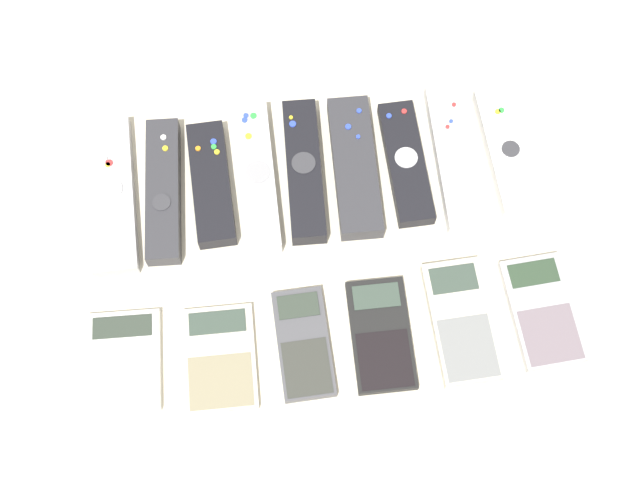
# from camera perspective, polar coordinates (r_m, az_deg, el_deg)

# --- Properties ---
(ground_plane) EXTENTS (3.00, 3.00, 0.00)m
(ground_plane) POSITION_cam_1_polar(r_m,az_deg,el_deg) (1.10, 0.19, -1.76)
(ground_plane) COLOR beige
(remote_0) EXTENTS (0.06, 0.21, 0.02)m
(remote_0) POSITION_cam_1_polar(r_m,az_deg,el_deg) (1.16, -13.17, 2.84)
(remote_0) COLOR #B7B7BC
(remote_0) RESTS_ON ground_plane
(remote_1) EXTENTS (0.05, 0.20, 0.03)m
(remote_1) POSITION_cam_1_polar(r_m,az_deg,el_deg) (1.14, -10.00, 3.13)
(remote_1) COLOR #333338
(remote_1) RESTS_ON ground_plane
(remote_2) EXTENTS (0.05, 0.17, 0.03)m
(remote_2) POSITION_cam_1_polar(r_m,az_deg,el_deg) (1.14, -6.98, 3.59)
(remote_2) COLOR black
(remote_2) RESTS_ON ground_plane
(remote_3) EXTENTS (0.04, 0.20, 0.03)m
(remote_3) POSITION_cam_1_polar(r_m,az_deg,el_deg) (1.14, -3.97, 4.11)
(remote_3) COLOR silver
(remote_3) RESTS_ON ground_plane
(remote_4) EXTENTS (0.05, 0.19, 0.03)m
(remote_4) POSITION_cam_1_polar(r_m,az_deg,el_deg) (1.14, -1.03, 4.46)
(remote_4) COLOR black
(remote_4) RESTS_ON ground_plane
(remote_5) EXTENTS (0.06, 0.19, 0.03)m
(remote_5) POSITION_cam_1_polar(r_m,az_deg,el_deg) (1.14, 2.23, 4.70)
(remote_5) COLOR #333338
(remote_5) RESTS_ON ground_plane
(remote_6) EXTENTS (0.05, 0.17, 0.02)m
(remote_6) POSITION_cam_1_polar(r_m,az_deg,el_deg) (1.15, 5.51, 4.93)
(remote_6) COLOR black
(remote_6) RESTS_ON ground_plane
(remote_7) EXTENTS (0.05, 0.20, 0.02)m
(remote_7) POSITION_cam_1_polar(r_m,az_deg,el_deg) (1.16, 8.65, 5.30)
(remote_7) COLOR silver
(remote_7) RESTS_ON ground_plane
(remote_8) EXTENTS (0.06, 0.18, 0.03)m
(remote_8) POSITION_cam_1_polar(r_m,az_deg,el_deg) (1.18, 11.94, 5.61)
(remote_8) COLOR white
(remote_8) RESTS_ON ground_plane
(calculator_0) EXTENTS (0.09, 0.12, 0.01)m
(calculator_0) POSITION_cam_1_polar(r_m,az_deg,el_deg) (1.08, -12.49, -7.60)
(calculator_0) COLOR silver
(calculator_0) RESTS_ON ground_plane
(calculator_1) EXTENTS (0.09, 0.13, 0.01)m
(calculator_1) POSITION_cam_1_polar(r_m,az_deg,el_deg) (1.07, -6.44, -7.52)
(calculator_1) COLOR beige
(calculator_1) RESTS_ON ground_plane
(calculator_2) EXTENTS (0.06, 0.14, 0.01)m
(calculator_2) POSITION_cam_1_polar(r_m,az_deg,el_deg) (1.06, -1.07, -6.65)
(calculator_2) COLOR #4C4C51
(calculator_2) RESTS_ON ground_plane
(calculator_3) EXTENTS (0.07, 0.14, 0.01)m
(calculator_3) POSITION_cam_1_polar(r_m,az_deg,el_deg) (1.07, 3.92, -6.08)
(calculator_3) COLOR black
(calculator_3) RESTS_ON ground_plane
(calculator_4) EXTENTS (0.07, 0.15, 0.02)m
(calculator_4) POSITION_cam_1_polar(r_m,az_deg,el_deg) (1.08, 9.03, -5.17)
(calculator_4) COLOR beige
(calculator_4) RESTS_ON ground_plane
(calculator_5) EXTENTS (0.08, 0.14, 0.02)m
(calculator_5) POSITION_cam_1_polar(r_m,az_deg,el_deg) (1.11, 14.04, -4.44)
(calculator_5) COLOR #B2B2B7
(calculator_5) RESTS_ON ground_plane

